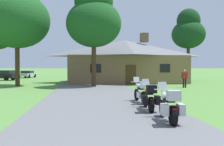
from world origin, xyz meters
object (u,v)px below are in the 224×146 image
object	(u,v)px
motorcycle_yellow_second_in_row	(149,98)
tree_left_near	(17,13)
motorcycle_white_farthest_in_row	(141,92)
parked_black_suv_far_left	(1,75)
parked_silver_sedan_far_left	(27,74)
motorcycle_white_nearest_to_camera	(169,106)
bystander_red_shirt_near_lodge	(185,77)
tree_right_of_lodge	(188,31)
tree_by_lodge_front	(94,17)

from	to	relation	value
motorcycle_yellow_second_in_row	tree_left_near	world-z (taller)	tree_left_near
motorcycle_white_farthest_in_row	parked_black_suv_far_left	world-z (taller)	parked_black_suv_far_left
parked_silver_sedan_far_left	motorcycle_white_nearest_to_camera	bearing A→B (deg)	-60.92
motorcycle_yellow_second_in_row	tree_left_near	bearing A→B (deg)	125.82
motorcycle_white_farthest_in_row	bystander_red_shirt_near_lodge	bearing A→B (deg)	53.22
motorcycle_white_farthest_in_row	tree_right_of_lodge	distance (m)	24.30
parked_silver_sedan_far_left	tree_by_lodge_front	bearing A→B (deg)	-52.28
motorcycle_white_farthest_in_row	bystander_red_shirt_near_lodge	distance (m)	11.19
motorcycle_white_nearest_to_camera	tree_right_of_lodge	xyz separation A→B (m)	(11.28, 25.34, 6.20)
tree_right_of_lodge	parked_silver_sedan_far_left	distance (m)	27.23
motorcycle_white_nearest_to_camera	parked_black_suv_far_left	distance (m)	32.08
motorcycle_yellow_second_in_row	tree_right_of_lodge	bearing A→B (deg)	68.28
motorcycle_white_nearest_to_camera	parked_black_suv_far_left	bearing A→B (deg)	120.87
motorcycle_white_farthest_in_row	tree_left_near	bearing A→B (deg)	122.62
motorcycle_white_farthest_in_row	tree_right_of_lodge	size ratio (longest dim) A/B	0.21
tree_left_near	parked_silver_sedan_far_left	world-z (taller)	tree_left_near
tree_right_of_lodge	tree_left_near	bearing A→B (deg)	-159.51
motorcycle_white_farthest_in_row	tree_by_lodge_front	xyz separation A→B (m)	(-2.02, 11.64, 6.02)
motorcycle_white_nearest_to_camera	tree_left_near	bearing A→B (deg)	122.14
bystander_red_shirt_near_lodge	tree_by_lodge_front	size ratio (longest dim) A/B	0.16
bystander_red_shirt_near_lodge	motorcycle_white_nearest_to_camera	bearing A→B (deg)	-94.95
motorcycle_yellow_second_in_row	parked_black_suv_far_left	xyz separation A→B (m)	(-14.36, 26.33, 0.17)
tree_right_of_lodge	parked_silver_sedan_far_left	size ratio (longest dim) A/B	2.20
tree_left_near	parked_black_suv_far_left	bearing A→B (deg)	114.67
motorcycle_white_farthest_in_row	tree_left_near	xyz separation A→B (m)	(-9.47, 12.94, 6.57)
bystander_red_shirt_near_lodge	tree_right_of_lodge	bearing A→B (deg)	84.74
tree_left_near	bystander_red_shirt_near_lodge	bearing A→B (deg)	-12.92
motorcycle_white_nearest_to_camera	motorcycle_white_farthest_in_row	xyz separation A→B (m)	(0.09, 4.68, 0.01)
motorcycle_white_nearest_to_camera	motorcycle_yellow_second_in_row	bearing A→B (deg)	96.43
tree_by_lodge_front	motorcycle_yellow_second_in_row	bearing A→B (deg)	-82.51
bystander_red_shirt_near_lodge	tree_by_lodge_front	distance (m)	10.20
bystander_red_shirt_near_lodge	tree_right_of_lodge	distance (m)	13.71
motorcycle_white_farthest_in_row	bystander_red_shirt_near_lodge	world-z (taller)	bystander_red_shirt_near_lodge
tree_left_near	parked_silver_sedan_far_left	xyz separation A→B (m)	(-3.25, 19.19, -6.54)
tree_right_of_lodge	parked_black_suv_far_left	world-z (taller)	tree_right_of_lodge
motorcycle_yellow_second_in_row	tree_right_of_lodge	size ratio (longest dim) A/B	0.21
motorcycle_white_nearest_to_camera	bystander_red_shirt_near_lodge	bearing A→B (deg)	70.23
bystander_red_shirt_near_lodge	parked_silver_sedan_far_left	size ratio (longest dim) A/B	0.37
motorcycle_yellow_second_in_row	tree_right_of_lodge	world-z (taller)	tree_right_of_lodge
bystander_red_shirt_near_lodge	tree_by_lodge_front	xyz separation A→B (m)	(-8.14, 2.29, 5.70)
motorcycle_white_nearest_to_camera	tree_by_lodge_front	world-z (taller)	tree_by_lodge_front
motorcycle_white_nearest_to_camera	motorcycle_yellow_second_in_row	distance (m)	2.31
bystander_red_shirt_near_lodge	tree_left_near	size ratio (longest dim) A/B	0.15
motorcycle_yellow_second_in_row	parked_silver_sedan_far_left	bearing A→B (deg)	114.54
motorcycle_white_nearest_to_camera	tree_right_of_lodge	size ratio (longest dim) A/B	0.21
motorcycle_yellow_second_in_row	parked_black_suv_far_left	world-z (taller)	parked_black_suv_far_left
bystander_red_shirt_near_lodge	parked_black_suv_far_left	bearing A→B (deg)	163.66
tree_left_near	motorcycle_yellow_second_in_row	bearing A→B (deg)	-58.74
motorcycle_yellow_second_in_row	tree_right_of_lodge	xyz separation A→B (m)	(11.37, 23.03, 6.20)
bystander_red_shirt_near_lodge	tree_right_of_lodge	size ratio (longest dim) A/B	0.17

